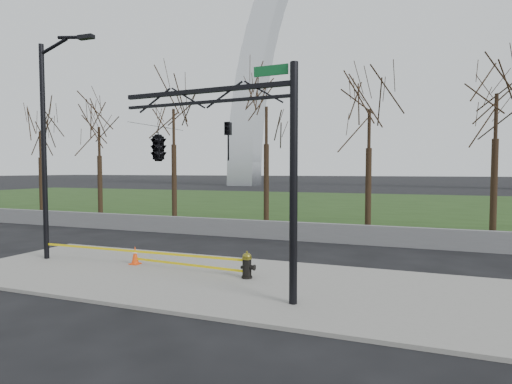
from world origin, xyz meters
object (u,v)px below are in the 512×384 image
at_px(fire_hydrant, 247,266).
at_px(traffic_signal_mast, 181,143).
at_px(traffic_cone, 135,255).
at_px(street_light, 48,135).

distance_m(fire_hydrant, traffic_signal_mast, 4.23).
distance_m(traffic_cone, street_light, 5.52).
bearing_deg(fire_hydrant, traffic_signal_mast, -123.00).
relative_size(fire_hydrant, street_light, 0.10).
height_order(street_light, traffic_signal_mast, street_light).
xyz_separation_m(street_light, traffic_signal_mast, (6.58, -1.64, -0.55)).
bearing_deg(street_light, traffic_signal_mast, -16.43).
xyz_separation_m(traffic_cone, traffic_signal_mast, (3.11, -2.01, 3.73)).
height_order(traffic_cone, traffic_signal_mast, traffic_signal_mast).
relative_size(traffic_cone, traffic_signal_mast, 0.11).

